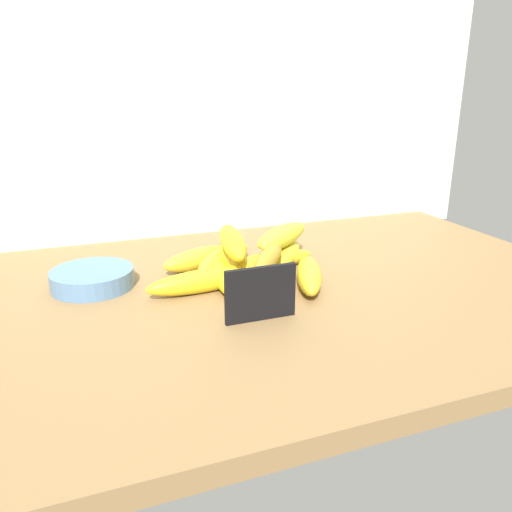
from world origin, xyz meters
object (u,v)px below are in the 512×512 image
(banana_4, at_px, (309,275))
(banana_0, at_px, (262,279))
(chalkboard_sign, at_px, (260,296))
(banana_7, at_px, (287,254))
(fruit_bowl, at_px, (92,278))
(banana_9, at_px, (279,235))
(banana_3, at_px, (271,261))
(banana_12, at_px, (269,259))
(banana_10, at_px, (284,236))
(banana_11, at_px, (232,242))
(banana_5, at_px, (200,258))
(banana_8, at_px, (206,280))
(banana_6, at_px, (224,258))
(banana_1, at_px, (221,273))
(banana_2, at_px, (237,266))

(banana_4, bearing_deg, banana_0, 169.73)
(chalkboard_sign, xyz_separation_m, banana_7, (0.14, 0.22, -0.02))
(fruit_bowl, xyz_separation_m, banana_9, (0.35, 0.00, 0.04))
(banana_3, xyz_separation_m, banana_12, (-0.04, -0.09, 0.04))
(banana_10, distance_m, banana_11, 0.11)
(banana_5, bearing_deg, banana_7, -10.86)
(banana_8, bearing_deg, banana_3, 23.24)
(banana_6, xyz_separation_m, banana_9, (0.11, -0.01, 0.04))
(chalkboard_sign, relative_size, banana_7, 0.71)
(banana_8, bearing_deg, fruit_bowl, 154.05)
(banana_5, height_order, banana_12, banana_12)
(fruit_bowl, relative_size, banana_9, 0.87)
(banana_7, xyz_separation_m, banana_12, (-0.08, -0.11, 0.03))
(banana_6, bearing_deg, banana_3, -23.38)
(banana_0, xyz_separation_m, banana_10, (0.08, 0.10, 0.04))
(fruit_bowl, xyz_separation_m, banana_1, (0.22, -0.06, 0.00))
(fruit_bowl, xyz_separation_m, banana_10, (0.36, -0.01, 0.04))
(banana_2, height_order, banana_12, banana_12)
(banana_7, height_order, banana_10, banana_10)
(banana_2, distance_m, banana_3, 0.07)
(chalkboard_sign, distance_m, banana_4, 0.16)
(banana_0, relative_size, banana_8, 0.77)
(banana_6, relative_size, banana_7, 1.09)
(banana_9, bearing_deg, banana_10, -81.16)
(fruit_bowl, relative_size, banana_6, 0.84)
(banana_1, height_order, banana_2, banana_2)
(banana_10, bearing_deg, banana_4, -90.91)
(chalkboard_sign, distance_m, banana_3, 0.22)
(fruit_bowl, bearing_deg, banana_10, -2.03)
(banana_3, bearing_deg, banana_6, 156.62)
(banana_7, xyz_separation_m, banana_9, (-0.01, 0.01, 0.04))
(banana_6, bearing_deg, banana_8, -122.67)
(banana_6, distance_m, banana_8, 0.12)
(fruit_bowl, bearing_deg, banana_12, -21.65)
(fruit_bowl, height_order, banana_11, banana_11)
(banana_1, height_order, banana_9, banana_9)
(banana_1, relative_size, banana_10, 1.15)
(banana_1, distance_m, banana_8, 0.05)
(banana_0, xyz_separation_m, banana_1, (-0.06, 0.06, -0.00))
(chalkboard_sign, xyz_separation_m, fruit_bowl, (-0.23, 0.22, -0.02))
(banana_4, xyz_separation_m, banana_8, (-0.17, 0.04, -0.00))
(banana_4, distance_m, banana_8, 0.18)
(chalkboard_sign, bearing_deg, banana_9, 60.80)
(banana_1, xyz_separation_m, banana_8, (-0.04, -0.03, 0.00))
(banana_2, bearing_deg, banana_4, -41.24)
(chalkboard_sign, bearing_deg, banana_7, 57.16)
(banana_9, bearing_deg, banana_11, -164.75)
(banana_1, bearing_deg, banana_0, -45.12)
(banana_5, relative_size, banana_10, 0.93)
(banana_9, bearing_deg, banana_6, 176.35)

